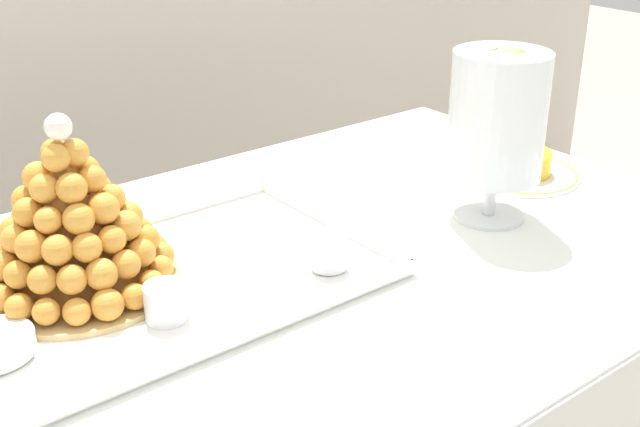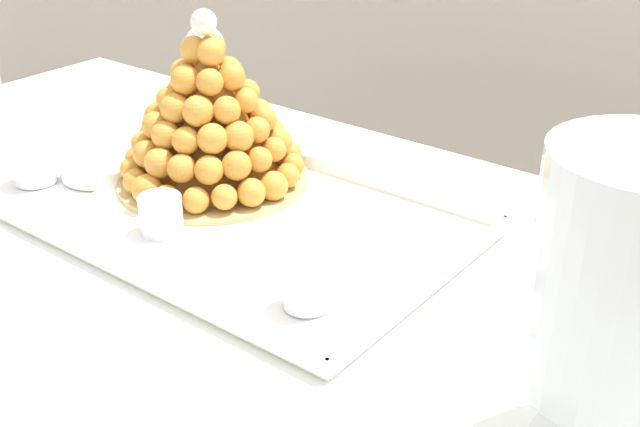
{
  "view_description": "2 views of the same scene",
  "coord_description": "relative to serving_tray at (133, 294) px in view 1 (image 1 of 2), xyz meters",
  "views": [
    {
      "loc": [
        -0.48,
        -0.82,
        1.34
      ],
      "look_at": [
        0.14,
        -0.04,
        0.88
      ],
      "focal_mm": 45.96,
      "sensor_mm": 36.0,
      "label": 1
    },
    {
      "loc": [
        0.58,
        -0.59,
        1.27
      ],
      "look_at": [
        0.13,
        -0.02,
        0.9
      ],
      "focal_mm": 45.07,
      "sensor_mm": 36.0,
      "label": 2
    }
  ],
  "objects": [
    {
      "name": "buffet_table",
      "position": [
        0.1,
        -0.05,
        -0.12
      ],
      "size": [
        1.58,
        0.84,
        0.8
      ],
      "color": "brown",
      "rests_on": "ground_plane"
    },
    {
      "name": "dessert_cup_mid_left",
      "position": [
        0.0,
        -0.08,
        0.02
      ],
      "size": [
        0.05,
        0.05,
        0.05
      ],
      "color": "silver",
      "rests_on": "serving_tray"
    },
    {
      "name": "dessert_cup_centre",
      "position": [
        0.24,
        -0.1,
        0.02
      ],
      "size": [
        0.05,
        0.05,
        0.05
      ],
      "color": "silver",
      "rests_on": "serving_tray"
    },
    {
      "name": "serving_tray",
      "position": [
        0.0,
        0.0,
        0.0
      ],
      "size": [
        0.67,
        0.37,
        0.02
      ],
      "color": "white",
      "rests_on": "buffet_table"
    },
    {
      "name": "macaron_goblet",
      "position": [
        0.55,
        -0.12,
        0.16
      ],
      "size": [
        0.15,
        0.15,
        0.28
      ],
      "color": "white",
      "rests_on": "buffet_table"
    },
    {
      "name": "croquembouche",
      "position": [
        -0.05,
        0.06,
        0.09
      ],
      "size": [
        0.26,
        0.26,
        0.24
      ],
      "color": "tan",
      "rests_on": "serving_tray"
    },
    {
      "name": "fruit_tart_plate",
      "position": [
        0.73,
        -0.03,
        0.01
      ],
      "size": [
        0.21,
        0.21,
        0.06
      ],
      "color": "white",
      "rests_on": "buffet_table"
    }
  ]
}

